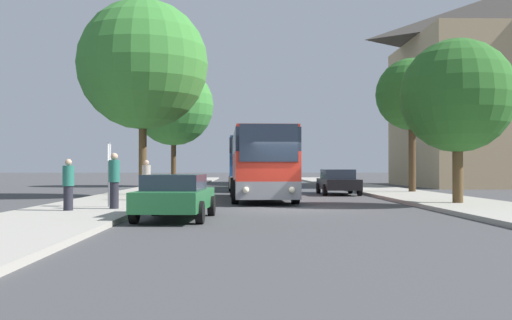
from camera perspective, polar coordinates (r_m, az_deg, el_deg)
ground_plane at (r=21.81m, az=3.13°, el=-4.70°), size 300.00×300.00×0.00m
sidewalk_left at (r=22.40m, az=-15.08°, el=-4.38°), size 4.00×120.00×0.15m
sidewalk_right at (r=23.40m, az=20.54°, el=-4.20°), size 4.00×120.00×0.15m
bus_front at (r=27.87m, az=0.48°, el=-0.30°), size 3.03×10.25×3.21m
bus_middle at (r=41.20m, az=-0.43°, el=-0.28°), size 2.95×11.89×3.43m
bus_rear at (r=56.79m, az=-0.38°, el=-0.48°), size 3.19×12.09×3.25m
parked_car_left_curb at (r=17.58m, az=-7.67°, el=-3.36°), size 2.17×4.55×1.31m
parked_car_right_near at (r=33.69m, az=7.81°, el=-2.03°), size 2.07×4.59×1.40m
bus_stop_sign at (r=21.50m, az=-13.82°, el=-0.62°), size 0.08×0.45×2.24m
pedestrian_waiting_near at (r=19.94m, az=-17.44°, el=-2.25°), size 0.36×0.36×1.64m
pedestrian_waiting_far at (r=25.50m, az=-10.40°, el=-1.88°), size 0.36×0.36×1.68m
pedestrian_walking_back at (r=20.41m, az=-13.36°, el=-1.89°), size 0.36×0.36×1.85m
tree_left_near at (r=31.45m, az=-10.72°, el=8.91°), size 6.64×6.64×9.95m
tree_left_far at (r=47.81m, az=-7.85°, el=5.13°), size 6.28×6.28×9.37m
tree_right_near at (r=35.47m, az=14.63°, el=6.03°), size 4.11×4.11×7.61m
tree_right_mid at (r=24.65m, az=18.63°, el=5.81°), size 4.42×4.42×6.37m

